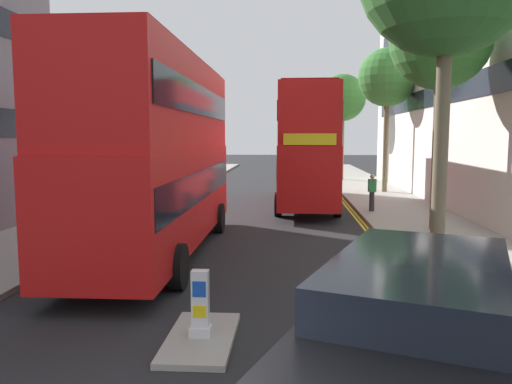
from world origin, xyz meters
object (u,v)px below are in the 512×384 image
object	(u,v)px
keep_left_bollard	(200,306)
double_decker_bus_away	(159,149)
double_decker_bus_oncoming	(307,144)
taxi_minivan	(414,363)
pedestrian_far	(372,192)

from	to	relation	value
keep_left_bollard	double_decker_bus_away	xyz separation A→B (m)	(-2.25, 6.14, 2.42)
double_decker_bus_oncoming	taxi_minivan	world-z (taller)	double_decker_bus_oncoming
double_decker_bus_away	pedestrian_far	bearing A→B (deg)	47.56
keep_left_bollard	double_decker_bus_away	distance (m)	6.98
double_decker_bus_away	double_decker_bus_oncoming	bearing A→B (deg)	66.52
keep_left_bollard	pedestrian_far	xyz separation A→B (m)	(5.08, 14.16, 0.38)
keep_left_bollard	double_decker_bus_oncoming	size ratio (longest dim) A/B	0.10
keep_left_bollard	double_decker_bus_away	size ratio (longest dim) A/B	0.10
double_decker_bus_oncoming	pedestrian_far	distance (m)	4.24
keep_left_bollard	double_decker_bus_oncoming	world-z (taller)	double_decker_bus_oncoming
double_decker_bus_away	keep_left_bollard	bearing A→B (deg)	-69.88
double_decker_bus_away	double_decker_bus_oncoming	size ratio (longest dim) A/B	1.00
pedestrian_far	double_decker_bus_away	bearing A→B (deg)	-132.44
double_decker_bus_oncoming	pedestrian_far	bearing A→B (deg)	-41.48
double_decker_bus_oncoming	double_decker_bus_away	bearing A→B (deg)	-113.48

